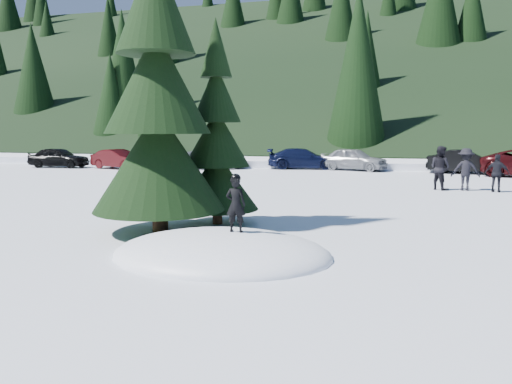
% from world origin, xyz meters
% --- Properties ---
extents(ground, '(200.00, 200.00, 0.00)m').
position_xyz_m(ground, '(0.00, 0.00, 0.00)').
color(ground, white).
rests_on(ground, ground).
extents(snow_mound, '(4.48, 3.52, 0.96)m').
position_xyz_m(snow_mound, '(0.00, 0.00, 0.00)').
color(snow_mound, white).
rests_on(snow_mound, ground).
extents(forest_hillside, '(200.00, 60.00, 25.00)m').
position_xyz_m(forest_hillside, '(0.00, 54.00, 12.50)').
color(forest_hillside, black).
rests_on(forest_hillside, ground).
extents(spruce_tall, '(3.20, 3.20, 8.60)m').
position_xyz_m(spruce_tall, '(-2.20, 1.80, 3.32)').
color(spruce_tall, '#301F10').
rests_on(spruce_tall, ground).
extents(spruce_short, '(2.20, 2.20, 5.37)m').
position_xyz_m(spruce_short, '(-1.20, 3.20, 2.10)').
color(spruce_short, '#301F10').
rests_on(spruce_short, ground).
extents(child_skier, '(0.41, 0.28, 1.10)m').
position_xyz_m(child_skier, '(0.27, 0.12, 1.03)').
color(child_skier, black).
rests_on(child_skier, snow_mound).
extents(adult_0, '(1.12, 1.11, 1.83)m').
position_xyz_m(adult_0, '(5.30, 12.69, 0.91)').
color(adult_0, black).
rests_on(adult_0, ground).
extents(adult_1, '(0.96, 0.60, 1.53)m').
position_xyz_m(adult_1, '(7.43, 12.42, 0.76)').
color(adult_1, black).
rests_on(adult_1, ground).
extents(adult_2, '(1.15, 0.70, 1.74)m').
position_xyz_m(adult_2, '(6.29, 12.72, 0.87)').
color(adult_2, black).
rests_on(adult_2, ground).
extents(car_0, '(4.00, 1.81, 1.33)m').
position_xyz_m(car_0, '(-17.76, 19.11, 0.67)').
color(car_0, black).
rests_on(car_0, ground).
extents(car_1, '(3.97, 2.26, 1.24)m').
position_xyz_m(car_1, '(-13.37, 19.11, 0.62)').
color(car_1, '#35090B').
rests_on(car_1, ground).
extents(car_2, '(4.96, 3.57, 1.25)m').
position_xyz_m(car_2, '(-7.72, 20.78, 0.63)').
color(car_2, '#4C5054').
rests_on(car_2, ground).
extents(car_3, '(4.73, 2.57, 1.30)m').
position_xyz_m(car_3, '(-2.03, 22.10, 0.65)').
color(car_3, black).
rests_on(car_3, ground).
extents(car_4, '(4.37, 2.81, 1.38)m').
position_xyz_m(car_4, '(1.16, 21.76, 0.69)').
color(car_4, gray).
rests_on(car_4, ground).
extents(car_5, '(4.25, 1.93, 1.35)m').
position_xyz_m(car_5, '(7.40, 21.12, 0.68)').
color(car_5, black).
rests_on(car_5, ground).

